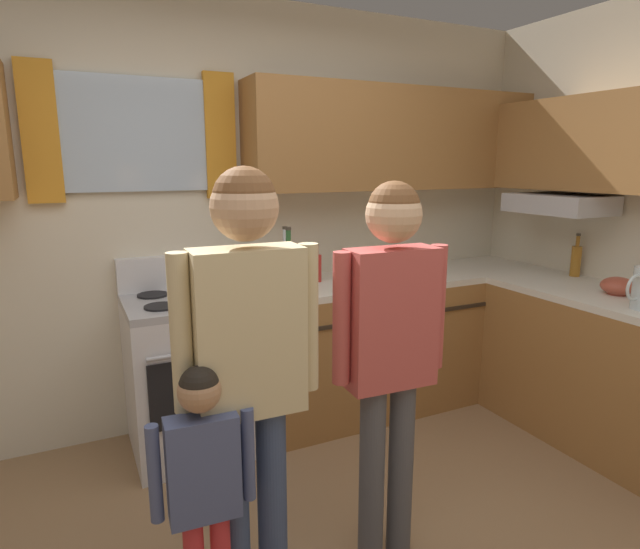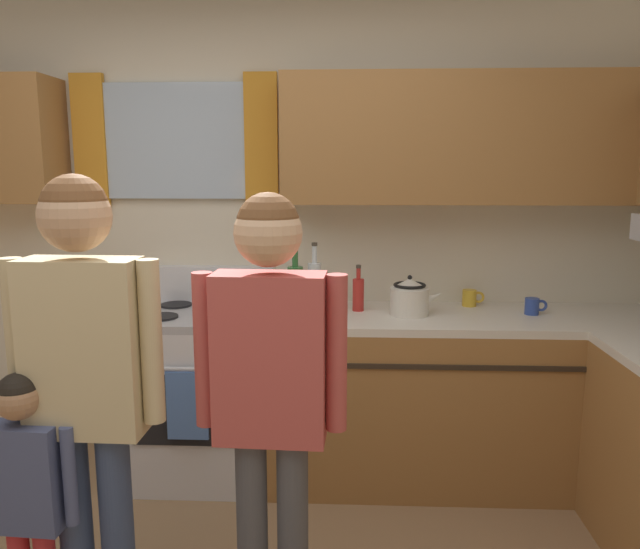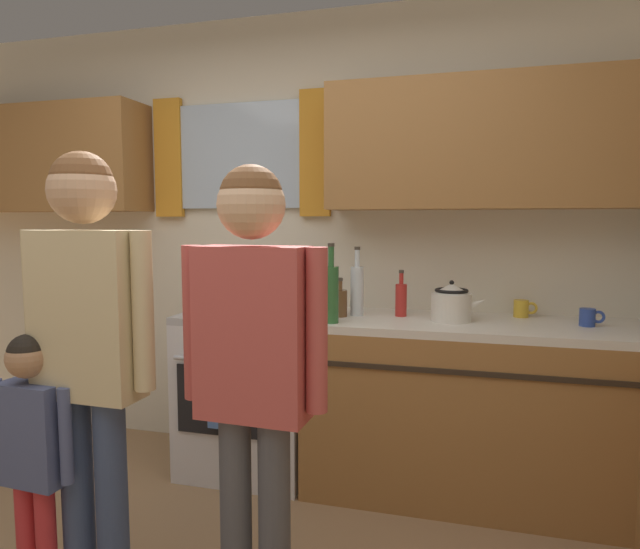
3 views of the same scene
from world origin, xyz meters
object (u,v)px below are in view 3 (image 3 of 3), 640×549
(bottle_squat_brown, at_px, (339,302))
(bottle_wine_green, at_px, (331,292))
(stove_oven, at_px, (253,387))
(small_child, at_px, (32,444))
(mug_mustard_yellow, at_px, (522,309))
(adult_in_plaid, at_px, (253,351))
(bottle_tall_clear, at_px, (357,289))
(stovetop_kettle, at_px, (452,302))
(adult_holding_child, at_px, (88,332))
(bottle_sauce_red, at_px, (401,299))
(mug_cobalt_blue, at_px, (588,317))

(bottle_squat_brown, xyz_separation_m, bottle_wine_green, (0.00, -0.19, 0.07))
(stove_oven, distance_m, small_child, 1.38)
(mug_mustard_yellow, xyz_separation_m, adult_in_plaid, (-0.92, -1.44, 0.05))
(bottle_tall_clear, distance_m, stovetop_kettle, 0.50)
(stovetop_kettle, bearing_deg, adult_holding_child, -132.45)
(bottle_tall_clear, bearing_deg, bottle_sauce_red, 9.99)
(bottle_tall_clear, distance_m, adult_in_plaid, 1.27)
(small_child, bearing_deg, bottle_squat_brown, 59.78)
(adult_in_plaid, height_order, small_child, adult_in_plaid)
(adult_holding_child, distance_m, adult_in_plaid, 0.59)
(small_child, bearing_deg, mug_mustard_yellow, 42.41)
(bottle_sauce_red, relative_size, adult_holding_child, 0.15)
(mug_mustard_yellow, bearing_deg, adult_in_plaid, -122.52)
(stove_oven, bearing_deg, mug_cobalt_blue, 0.66)
(stovetop_kettle, xyz_separation_m, adult_holding_child, (-1.15, -1.26, 0.03))
(adult_holding_child, bearing_deg, adult_in_plaid, 3.12)
(bottle_wine_green, bearing_deg, stovetop_kettle, 20.19)
(bottle_tall_clear, bearing_deg, mug_mustard_yellow, 11.95)
(stovetop_kettle, distance_m, small_child, 1.92)
(mug_cobalt_blue, relative_size, adult_in_plaid, 0.07)
(mug_mustard_yellow, height_order, mug_cobalt_blue, mug_mustard_yellow)
(stove_oven, height_order, bottle_wine_green, bottle_wine_green)
(mug_mustard_yellow, height_order, adult_holding_child, adult_holding_child)
(adult_holding_child, bearing_deg, stovetop_kettle, 47.55)
(adult_in_plaid, relative_size, small_child, 1.54)
(bottle_wine_green, height_order, mug_mustard_yellow, bottle_wine_green)
(mug_cobalt_blue, height_order, stovetop_kettle, stovetop_kettle)
(adult_in_plaid, bearing_deg, bottle_sauce_red, 76.90)
(stove_oven, xyz_separation_m, adult_holding_child, (-0.07, -1.27, 0.56))
(bottle_sauce_red, height_order, adult_in_plaid, adult_in_plaid)
(stovetop_kettle, relative_size, adult_in_plaid, 0.17)
(mug_cobalt_blue, distance_m, stovetop_kettle, 0.64)
(mug_mustard_yellow, bearing_deg, bottle_sauce_red, -167.32)
(bottle_squat_brown, relative_size, adult_in_plaid, 0.13)
(stove_oven, xyz_separation_m, bottle_tall_clear, (0.59, 0.02, 0.57))
(adult_holding_child, relative_size, small_child, 1.59)
(mug_cobalt_blue, xyz_separation_m, adult_holding_child, (-1.79, -1.29, 0.08))
(bottle_tall_clear, xyz_separation_m, bottle_wine_green, (-0.08, -0.25, 0.01))
(stove_oven, xyz_separation_m, bottle_wine_green, (0.51, -0.22, 0.58))
(bottle_squat_brown, bearing_deg, stove_oven, 176.27)
(bottle_sauce_red, relative_size, adult_in_plaid, 0.16)
(bottle_squat_brown, bearing_deg, bottle_tall_clear, 33.48)
(stove_oven, height_order, small_child, stove_oven)
(bottle_wine_green, xyz_separation_m, stovetop_kettle, (0.57, 0.21, -0.06))
(stovetop_kettle, xyz_separation_m, adult_in_plaid, (-0.57, -1.23, -0.00))
(bottle_wine_green, distance_m, adult_holding_child, 1.20)
(stove_oven, relative_size, bottle_wine_green, 2.79)
(bottle_squat_brown, xyz_separation_m, mug_mustard_yellow, (0.93, 0.23, -0.03))
(mug_mustard_yellow, bearing_deg, stovetop_kettle, -148.79)
(bottle_sauce_red, height_order, bottle_tall_clear, bottle_tall_clear)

